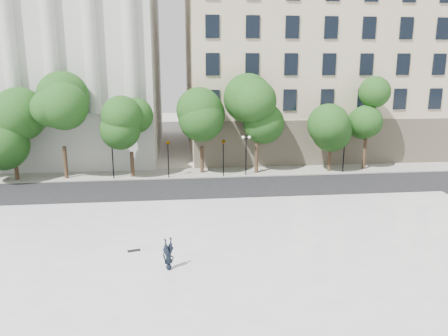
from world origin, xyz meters
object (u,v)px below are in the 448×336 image
at_px(traffic_light_east, 223,139).
at_px(traffic_light_west, 168,141).
at_px(skateboard, 134,251).
at_px(person_lying, 169,265).

bearing_deg(traffic_light_east, traffic_light_west, 180.00).
bearing_deg(skateboard, person_lying, -64.46).
bearing_deg(skateboard, traffic_light_east, 54.97).
height_order(traffic_light_west, person_lying, traffic_light_west).
bearing_deg(traffic_light_east, person_lying, -104.00).
bearing_deg(traffic_light_west, traffic_light_east, 0.00).
height_order(traffic_light_west, skateboard, traffic_light_west).
distance_m(person_lying, skateboard, 3.19).
distance_m(traffic_light_west, person_lying, 20.29).
relative_size(traffic_light_east, person_lying, 2.51).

